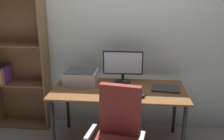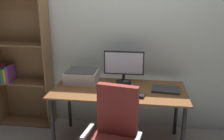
{
  "view_description": "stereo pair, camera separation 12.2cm",
  "coord_description": "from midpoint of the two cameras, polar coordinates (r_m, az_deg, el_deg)",
  "views": [
    {
      "loc": [
        0.17,
        -2.68,
        1.82
      ],
      "look_at": [
        -0.08,
        -0.03,
        0.98
      ],
      "focal_mm": 38.84,
      "sensor_mm": 36.0,
      "label": 1
    },
    {
      "loc": [
        0.29,
        -2.67,
        1.82
      ],
      "look_at": [
        -0.08,
        -0.03,
        0.98
      ],
      "focal_mm": 38.84,
      "sensor_mm": 36.0,
      "label": 2
    }
  ],
  "objects": [
    {
      "name": "desk",
      "position": [
        2.93,
        0.4,
        -5.95
      ],
      "size": [
        1.58,
        0.75,
        0.74
      ],
      "color": "brown",
      "rests_on": "ground"
    },
    {
      "name": "keyboard",
      "position": [
        2.7,
        0.68,
        -6.0
      ],
      "size": [
        0.29,
        0.11,
        0.02
      ],
      "primitive_type": "cube",
      "rotation": [
        0.0,
        0.0,
        -0.01
      ],
      "color": "silver",
      "rests_on": "desk"
    },
    {
      "name": "mouse",
      "position": [
        2.69,
        5.91,
        -6.0
      ],
      "size": [
        0.07,
        0.11,
        0.03
      ],
      "primitive_type": "cube",
      "rotation": [
        0.0,
        0.0,
        -0.2
      ],
      "color": "black",
      "rests_on": "desk"
    },
    {
      "name": "coffee_mug",
      "position": [
        2.92,
        2.07,
        -3.39
      ],
      "size": [
        0.1,
        0.08,
        0.09
      ],
      "color": "black",
      "rests_on": "desk"
    },
    {
      "name": "printer",
      "position": [
        3.11,
        -8.46,
        -1.56
      ],
      "size": [
        0.4,
        0.34,
        0.16
      ],
      "color": "silver",
      "rests_on": "desk"
    },
    {
      "name": "back_wall",
      "position": [
        3.27,
        1.25,
        8.27
      ],
      "size": [
        6.4,
        0.1,
        2.6
      ],
      "primitive_type": "cube",
      "color": "beige",
      "rests_on": "ground"
    },
    {
      "name": "bookshelf",
      "position": [
        3.59,
        -22.22,
        1.0
      ],
      "size": [
        0.77,
        0.28,
        1.81
      ],
      "color": "brown",
      "rests_on": "ground"
    },
    {
      "name": "monitor",
      "position": [
        3.03,
        1.43,
        1.23
      ],
      "size": [
        0.5,
        0.2,
        0.41
      ],
      "color": "black",
      "rests_on": "desk"
    },
    {
      "name": "laptop",
      "position": [
        2.94,
        11.3,
        -4.3
      ],
      "size": [
        0.34,
        0.26,
        0.02
      ],
      "primitive_type": "cube",
      "rotation": [
        0.0,
        0.0,
        -0.11
      ],
      "color": "#2D2D30",
      "rests_on": "desk"
    }
  ]
}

